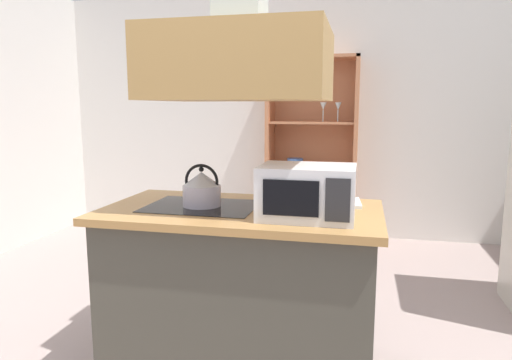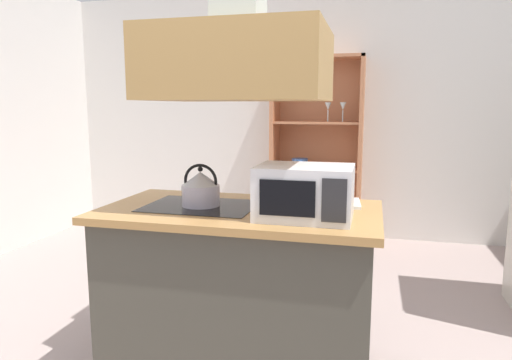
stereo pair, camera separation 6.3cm
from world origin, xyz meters
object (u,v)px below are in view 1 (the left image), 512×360
object	(u,v)px
dish_cabinet	(312,159)
cutting_board	(330,202)
kettle	(202,189)
microwave	(307,192)

from	to	relation	value
dish_cabinet	cutting_board	bearing A→B (deg)	-81.41
dish_cabinet	kettle	xyz separation A→B (m)	(-0.32, -2.63, 0.12)
dish_cabinet	microwave	xyz separation A→B (m)	(0.28, -2.76, 0.16)
kettle	cutting_board	distance (m)	0.72
dish_cabinet	microwave	bearing A→B (deg)	-84.27
kettle	cutting_board	xyz separation A→B (m)	(0.68, 0.23, -0.09)
dish_cabinet	kettle	bearing A→B (deg)	-96.85
dish_cabinet	microwave	size ratio (longest dim) A/B	4.26
dish_cabinet	microwave	distance (m)	2.78
kettle	cutting_board	bearing A→B (deg)	18.57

